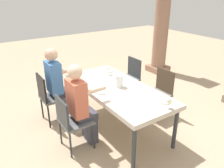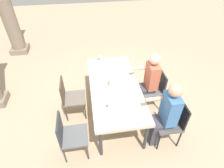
% 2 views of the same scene
% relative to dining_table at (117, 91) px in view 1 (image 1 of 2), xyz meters
% --- Properties ---
extents(ground_plane, '(16.00, 16.00, 0.00)m').
position_rel_dining_table_xyz_m(ground_plane, '(0.00, 0.00, -0.70)').
color(ground_plane, tan).
extents(dining_table, '(2.05, 0.94, 0.76)m').
position_rel_dining_table_xyz_m(dining_table, '(0.00, 0.00, 0.00)').
color(dining_table, beige).
rests_on(dining_table, ground).
extents(chair_west_north, '(0.44, 0.44, 0.88)m').
position_rel_dining_table_xyz_m(chair_west_north, '(-0.81, 0.89, -0.19)').
color(chair_west_north, '#5B5E61').
rests_on(chair_west_north, ground).
extents(chair_west_south, '(0.44, 0.44, 0.91)m').
position_rel_dining_table_xyz_m(chair_west_south, '(-0.81, -0.89, -0.17)').
color(chair_west_south, '#4F4F50').
rests_on(chair_west_south, ground).
extents(chair_mid_north, '(0.44, 0.44, 0.89)m').
position_rel_dining_table_xyz_m(chair_mid_north, '(0.10, 0.89, -0.18)').
color(chair_mid_north, '#6A6158').
rests_on(chair_mid_north, ground).
extents(chair_mid_south, '(0.44, 0.44, 0.87)m').
position_rel_dining_table_xyz_m(chair_mid_south, '(0.10, -0.89, -0.19)').
color(chair_mid_south, '#5B5E61').
rests_on(chair_mid_south, ground).
extents(diner_woman_green, '(0.35, 0.50, 1.36)m').
position_rel_dining_table_xyz_m(diner_woman_green, '(-0.81, -0.72, 0.03)').
color(diner_woman_green, '#3F3F4C').
rests_on(diner_woman_green, ground).
extents(diner_man_white, '(0.35, 0.49, 1.33)m').
position_rel_dining_table_xyz_m(diner_man_white, '(0.10, -0.71, 0.01)').
color(diner_man_white, '#3F3F4C').
rests_on(diner_man_white, ground).
extents(stone_column_near, '(0.51, 0.51, 2.72)m').
position_rel_dining_table_xyz_m(stone_column_near, '(-1.67, 2.61, 0.64)').
color(stone_column_near, '#936B56').
rests_on(stone_column_near, ground).
extents(plate_0, '(0.23, 0.23, 0.02)m').
position_rel_dining_table_xyz_m(plate_0, '(-0.73, 0.29, 0.07)').
color(plate_0, silver).
rests_on(plate_0, dining_table).
extents(wine_glass_0, '(0.08, 0.08, 0.16)m').
position_rel_dining_table_xyz_m(wine_glass_0, '(-0.58, 0.19, 0.18)').
color(wine_glass_0, white).
rests_on(wine_glass_0, dining_table).
extents(fork_0, '(0.03, 0.17, 0.01)m').
position_rel_dining_table_xyz_m(fork_0, '(-0.88, 0.29, 0.06)').
color(fork_0, silver).
rests_on(fork_0, dining_table).
extents(spoon_0, '(0.02, 0.17, 0.01)m').
position_rel_dining_table_xyz_m(spoon_0, '(-0.58, 0.29, 0.06)').
color(spoon_0, silver).
rests_on(spoon_0, dining_table).
extents(plate_1, '(0.23, 0.23, 0.02)m').
position_rel_dining_table_xyz_m(plate_1, '(-0.00, -0.29, 0.07)').
color(plate_1, white).
rests_on(plate_1, dining_table).
extents(fork_1, '(0.02, 0.17, 0.01)m').
position_rel_dining_table_xyz_m(fork_1, '(-0.15, -0.29, 0.06)').
color(fork_1, silver).
rests_on(fork_1, dining_table).
extents(spoon_1, '(0.03, 0.17, 0.01)m').
position_rel_dining_table_xyz_m(spoon_1, '(0.15, -0.29, 0.06)').
color(spoon_1, silver).
rests_on(spoon_1, dining_table).
extents(plate_2, '(0.23, 0.23, 0.02)m').
position_rel_dining_table_xyz_m(plate_2, '(0.76, 0.29, 0.07)').
color(plate_2, white).
rests_on(plate_2, dining_table).
extents(wine_glass_2, '(0.08, 0.08, 0.15)m').
position_rel_dining_table_xyz_m(wine_glass_2, '(0.93, 0.19, 0.17)').
color(wine_glass_2, white).
rests_on(wine_glass_2, dining_table).
extents(fork_2, '(0.03, 0.17, 0.01)m').
position_rel_dining_table_xyz_m(fork_2, '(0.61, 0.29, 0.06)').
color(fork_2, silver).
rests_on(fork_2, dining_table).
extents(spoon_2, '(0.02, 0.17, 0.01)m').
position_rel_dining_table_xyz_m(spoon_2, '(0.91, 0.29, 0.06)').
color(spoon_2, silver).
rests_on(spoon_2, dining_table).
extents(water_pitcher, '(0.13, 0.13, 0.21)m').
position_rel_dining_table_xyz_m(water_pitcher, '(-0.01, 0.04, 0.15)').
color(water_pitcher, white).
rests_on(water_pitcher, dining_table).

